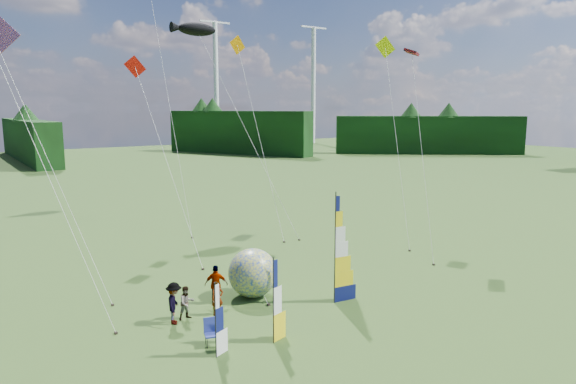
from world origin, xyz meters
TOP-DOWN VIEW (x-y plane):
  - ground at (0.00, 0.00)m, footprint 220.00×220.00m
  - treeline_ring at (0.00, 0.00)m, footprint 210.00×210.00m
  - turbine_left at (70.00, 95.00)m, footprint 8.00×1.20m
  - turbine_right at (45.00, 102.00)m, footprint 8.00×1.20m
  - feather_banner_main at (1.06, 3.05)m, footprint 1.41×0.27m
  - side_banner_left at (-3.69, 1.12)m, footprint 0.95×0.36m
  - side_banner_far at (-6.13, 1.35)m, footprint 0.83×0.41m
  - bol_inflatable at (-1.73, 6.03)m, footprint 2.76×2.76m
  - spectator_a at (-4.24, 4.95)m, footprint 0.59×0.40m
  - spectator_b at (-5.57, 5.32)m, footprint 0.75×0.40m
  - spectator_c at (-6.21, 5.18)m, footprint 0.96×1.26m
  - spectator_d at (-3.64, 6.25)m, footprint 1.18×0.96m
  - camp_chair at (-5.82, 2.32)m, footprint 0.78×0.78m
  - kite_whale at (5.81, 19.93)m, footprint 5.30×16.24m
  - kite_rainbow_delta at (-9.62, 11.88)m, footprint 10.58×12.42m
  - kite_parafoil at (11.61, 7.10)m, footprint 10.64×11.63m
  - small_kite_red at (-2.06, 16.17)m, footprint 3.11×12.25m
  - small_kite_orange at (5.92, 17.80)m, footprint 4.97×11.03m
  - small_kite_yellow at (12.97, 10.62)m, footprint 9.81×11.37m
  - small_kite_pink at (-10.37, 8.61)m, footprint 6.58×9.11m
  - small_kite_green at (1.19, 23.45)m, footprint 4.38×12.40m

SIDE VIEW (x-z plane):
  - ground at x=0.00m, z-range 0.00..0.00m
  - camp_chair at x=-5.82m, z-range 0.00..1.08m
  - spectator_b at x=-5.57m, z-range 0.00..1.51m
  - spectator_a at x=-4.24m, z-range 0.00..1.56m
  - spectator_c at x=-6.21m, z-range 0.00..1.85m
  - spectator_d at x=-3.64m, z-range 0.00..1.89m
  - bol_inflatable at x=-1.73m, z-range 0.00..2.44m
  - side_banner_far at x=-6.13m, z-range 0.00..2.84m
  - side_banner_left at x=-3.69m, z-range 0.00..3.43m
  - feather_banner_main at x=1.06m, z-range 0.00..5.25m
  - treeline_ring at x=0.00m, z-range 0.00..8.00m
  - small_kite_red at x=-2.06m, z-range 0.00..13.41m
  - small_kite_pink at x=-10.37m, z-range 0.00..14.71m
  - kite_parafoil at x=11.61m, z-range 0.00..14.98m
  - small_kite_yellow at x=12.97m, z-range 0.00..15.28m
  - kite_rainbow_delta at x=-9.62m, z-range 0.00..15.38m
  - small_kite_orange at x=5.92m, z-range 0.00..15.51m
  - kite_whale at x=5.81m, z-range 0.00..17.62m
  - small_kite_green at x=1.19m, z-range 0.00..20.49m
  - turbine_left at x=70.00m, z-range 0.00..30.00m
  - turbine_right at x=45.00m, z-range 0.00..30.00m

